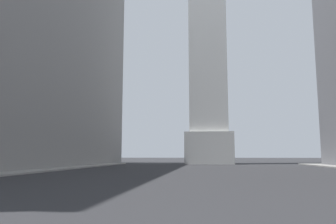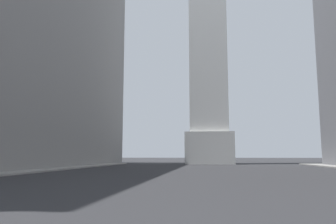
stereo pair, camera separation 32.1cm
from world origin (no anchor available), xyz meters
name	(u,v)px [view 2 (the right image)]	position (x,y,z in m)	size (l,w,h in m)	color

